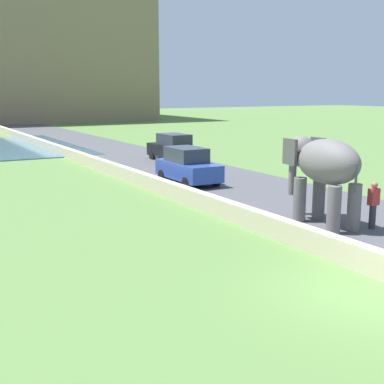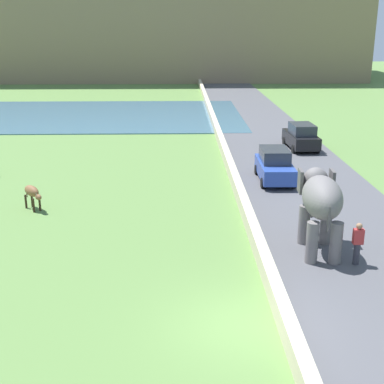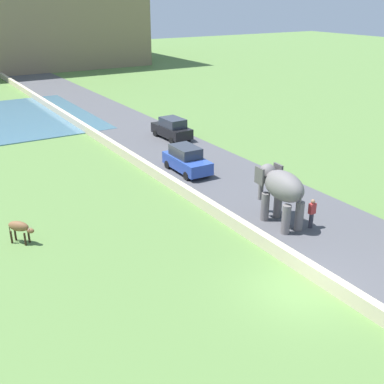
% 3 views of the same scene
% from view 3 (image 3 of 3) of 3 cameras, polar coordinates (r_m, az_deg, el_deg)
% --- Properties ---
extents(ground_plane, '(220.00, 220.00, 0.00)m').
position_cam_3_polar(ground_plane, '(20.25, 12.46, -11.49)').
color(ground_plane, '#567A3D').
extents(road_surface, '(7.00, 120.00, 0.06)m').
position_cam_3_polar(road_surface, '(37.73, -3.03, 5.35)').
color(road_surface, '#4C4C51').
rests_on(road_surface, ground).
extents(barrier_wall, '(0.40, 110.00, 0.67)m').
position_cam_3_polar(barrier_wall, '(34.31, -6.99, 3.98)').
color(barrier_wall, beige).
rests_on(barrier_wall, ground).
extents(elephant, '(1.57, 3.51, 2.99)m').
position_cam_3_polar(elephant, '(24.69, 10.58, 0.46)').
color(elephant, slate).
rests_on(elephant, ground).
extents(person_beside_elephant, '(0.36, 0.22, 1.63)m').
position_cam_3_polar(person_beside_elephant, '(25.02, 14.15, -2.46)').
color(person_beside_elephant, '#33333D').
rests_on(person_beside_elephant, ground).
extents(car_black, '(1.92, 4.06, 1.80)m').
position_cam_3_polar(car_black, '(39.86, -2.42, 7.60)').
color(car_black, black).
rests_on(car_black, ground).
extents(car_blue, '(1.85, 4.03, 1.80)m').
position_cam_3_polar(car_blue, '(32.06, -0.65, 3.87)').
color(car_blue, '#2D4CA8').
rests_on(car_blue, ground).
extents(cow_brown, '(1.17, 1.26, 1.15)m').
position_cam_3_polar(cow_brown, '(24.33, -19.94, -4.01)').
color(cow_brown, brown).
rests_on(cow_brown, ground).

